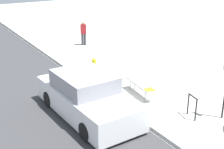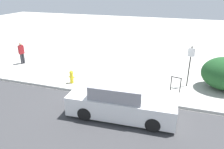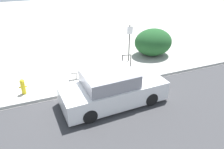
# 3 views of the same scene
# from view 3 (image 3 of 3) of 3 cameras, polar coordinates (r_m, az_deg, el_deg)

# --- Properties ---
(ground_plane) EXTENTS (60.00, 60.00, 0.00)m
(ground_plane) POSITION_cam_3_polar(r_m,az_deg,el_deg) (10.76, -6.05, -4.21)
(ground_plane) COLOR #ADAAA3
(curb) EXTENTS (60.00, 0.20, 0.13)m
(curb) POSITION_cam_3_polar(r_m,az_deg,el_deg) (10.73, -6.06, -3.92)
(curb) COLOR #A8A8A3
(curb) RESTS_ON ground_plane
(bench) EXTENTS (1.85, 0.61, 0.54)m
(bench) POSITION_cam_3_polar(r_m,az_deg,el_deg) (11.67, -6.30, 1.12)
(bench) COLOR #99999E
(bench) RESTS_ON ground_plane
(bike_rack) EXTENTS (0.55, 0.17, 0.83)m
(bike_rack) POSITION_cam_3_polar(r_m,az_deg,el_deg) (12.81, 3.82, 3.85)
(bike_rack) COLOR black
(bike_rack) RESTS_ON ground_plane
(sign_post) EXTENTS (0.36, 0.08, 2.30)m
(sign_post) POSITION_cam_3_polar(r_m,az_deg,el_deg) (13.48, 4.57, 9.07)
(sign_post) COLOR black
(sign_post) RESTS_ON ground_plane
(fire_hydrant) EXTENTS (0.36, 0.22, 0.77)m
(fire_hydrant) POSITION_cam_3_polar(r_m,az_deg,el_deg) (11.10, -22.26, -2.81)
(fire_hydrant) COLOR gold
(fire_hydrant) RESTS_ON ground_plane
(shrub_hedge) EXTENTS (2.52, 2.12, 1.77)m
(shrub_hedge) POSITION_cam_3_polar(r_m,az_deg,el_deg) (14.78, 10.72, 8.30)
(shrub_hedge) COLOR #1E4C23
(shrub_hedge) RESTS_ON ground_plane
(parked_car_near) EXTENTS (4.62, 2.09, 1.52)m
(parked_car_near) POSITION_cam_3_polar(r_m,az_deg,el_deg) (9.50, 0.12, -3.88)
(parked_car_near) COLOR black
(parked_car_near) RESTS_ON ground_plane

